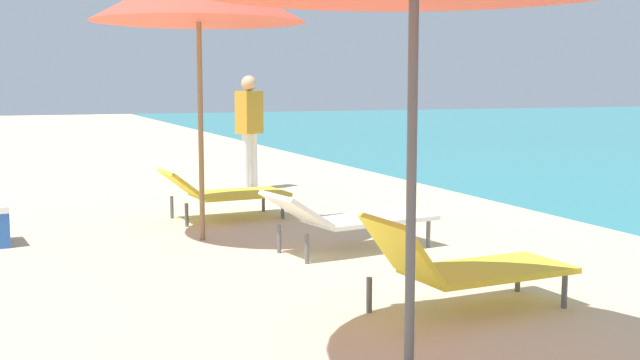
% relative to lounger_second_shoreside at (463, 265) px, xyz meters
% --- Properties ---
extents(lounger_second_shoreside, '(1.44, 0.67, 0.67)m').
position_rel_lounger_second_shoreside_xyz_m(lounger_second_shoreside, '(0.00, 0.00, 0.00)').
color(lounger_second_shoreside, yellow).
rests_on(lounger_second_shoreside, ground).
extents(lounger_farthest_shoreside, '(1.40, 0.77, 0.57)m').
position_rel_lounger_second_shoreside_xyz_m(lounger_farthest_shoreside, '(-0.54, 4.08, -0.01)').
color(lounger_farthest_shoreside, yellow).
rests_on(lounger_farthest_shoreside, ground).
extents(lounger_farthest_inland, '(1.65, 0.84, 0.58)m').
position_rel_lounger_second_shoreside_xyz_m(lounger_farthest_inland, '(0.07, 2.01, 0.00)').
color(lounger_farthest_inland, white).
rests_on(lounger_farthest_inland, ground).
extents(person_walking_mid, '(0.42, 0.38, 1.61)m').
position_rel_lounger_second_shoreside_xyz_m(person_walking_mid, '(0.45, 6.33, 0.66)').
color(person_walking_mid, silver).
rests_on(person_walking_mid, ground).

